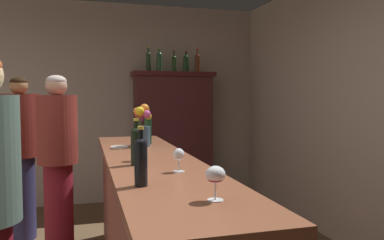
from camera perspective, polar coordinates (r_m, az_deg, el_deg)
name	(u,v)px	position (r m, az deg, el deg)	size (l,w,h in m)	color
wall_back	(76,104)	(5.37, -16.99, 2.37)	(5.16, 0.12, 2.73)	#B6A999
bar_counter	(152,231)	(2.79, -6.05, -16.21)	(0.61, 3.01, 1.03)	brown
display_cabinet	(173,135)	(5.22, -2.87, -2.28)	(1.11, 0.42, 1.79)	#492123
wine_bottle_rose	(141,159)	(1.84, -7.68, -5.82)	(0.06, 0.06, 0.29)	black
wine_bottle_malbec	(136,144)	(2.41, -8.37, -3.55)	(0.07, 0.07, 0.29)	black
wine_bottle_pinot	(148,128)	(3.44, -6.65, -1.15)	(0.07, 0.07, 0.32)	#163D25
wine_glass_front	(139,144)	(2.57, -8.03, -3.58)	(0.07, 0.07, 0.15)	white
wine_glass_mid	(215,176)	(1.59, 3.53, -8.40)	(0.08, 0.08, 0.15)	white
wine_glass_rear	(179,156)	(2.18, -1.99, -5.36)	(0.07, 0.07, 0.14)	white
flower_arrangement	(142,127)	(3.29, -7.50, -1.01)	(0.16, 0.16, 0.37)	#385265
cheese_plate	(120,147)	(3.26, -10.82, -3.99)	(0.15, 0.15, 0.01)	white
display_bottle_left	(148,61)	(5.15, -6.56, 8.85)	(0.06, 0.06, 0.33)	#1E341D
display_bottle_midleft	(159,61)	(5.18, -4.93, 8.83)	(0.08, 0.08, 0.32)	#254C2C
display_bottle_center	(174,63)	(5.22, -2.71, 8.57)	(0.06, 0.06, 0.30)	#1E3C17
display_bottle_midright	(186,63)	(5.26, -0.90, 8.62)	(0.07, 0.07, 0.30)	#183A1B
display_bottle_right	(197,62)	(5.30, 0.81, 8.69)	(0.07, 0.07, 0.33)	#4C2612
patron_by_cabinet	(58,158)	(3.62, -19.50, -5.46)	(0.35, 0.35, 1.65)	maroon
patron_tall	(21,151)	(4.24, -24.34, -4.33)	(0.37, 0.37, 1.65)	#2B294F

